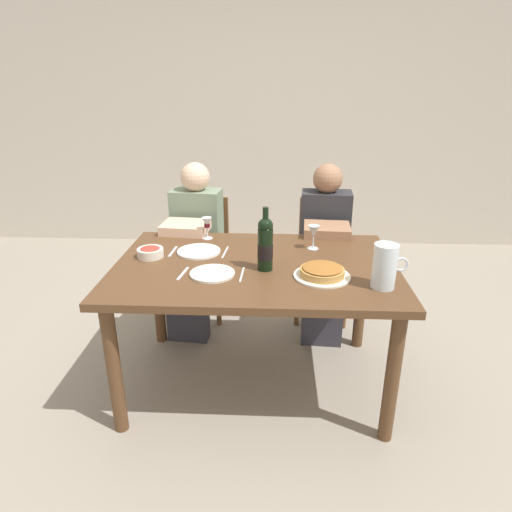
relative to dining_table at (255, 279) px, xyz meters
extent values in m
plane|color=gray|center=(0.00, 0.00, -0.67)|extent=(8.00, 8.00, 0.00)
cube|color=beige|center=(0.00, 2.53, 0.73)|extent=(8.00, 0.10, 2.80)
cube|color=brown|center=(0.00, 0.00, 0.07)|extent=(1.50, 1.00, 0.04)
cylinder|color=brown|center=(-0.67, -0.42, -0.31)|extent=(0.07, 0.07, 0.72)
cylinder|color=brown|center=(0.67, -0.42, -0.31)|extent=(0.07, 0.07, 0.72)
cylinder|color=brown|center=(-0.67, 0.42, -0.31)|extent=(0.07, 0.07, 0.72)
cylinder|color=brown|center=(0.67, 0.42, -0.31)|extent=(0.07, 0.07, 0.72)
cylinder|color=black|center=(0.05, -0.08, 0.20)|extent=(0.08, 0.08, 0.22)
sphere|color=black|center=(0.05, -0.08, 0.33)|extent=(0.08, 0.08, 0.08)
cylinder|color=black|center=(0.05, -0.08, 0.38)|extent=(0.03, 0.03, 0.09)
cylinder|color=black|center=(0.05, -0.08, 0.19)|extent=(0.08, 0.08, 0.08)
cylinder|color=silver|center=(0.62, -0.26, 0.20)|extent=(0.11, 0.11, 0.21)
cylinder|color=silver|center=(0.62, -0.26, 0.16)|extent=(0.10, 0.10, 0.13)
torus|color=silver|center=(0.69, -0.26, 0.21)|extent=(0.07, 0.01, 0.07)
cylinder|color=silver|center=(0.34, -0.16, 0.10)|extent=(0.28, 0.28, 0.01)
cylinder|color=#C18E47|center=(0.34, -0.16, 0.12)|extent=(0.22, 0.22, 0.03)
ellipsoid|color=#9E6028|center=(0.34, -0.16, 0.14)|extent=(0.20, 0.20, 0.02)
cylinder|color=silver|center=(-0.59, 0.07, 0.12)|extent=(0.14, 0.14, 0.05)
ellipsoid|color=#B2382D|center=(-0.59, 0.07, 0.13)|extent=(0.12, 0.12, 0.03)
cylinder|color=silver|center=(-0.32, 0.39, 0.09)|extent=(0.06, 0.06, 0.00)
cylinder|color=silver|center=(-0.32, 0.39, 0.13)|extent=(0.01, 0.01, 0.07)
cone|color=silver|center=(-0.32, 0.39, 0.20)|extent=(0.06, 0.06, 0.06)
cylinder|color=#470A14|center=(-0.32, 0.39, 0.18)|extent=(0.03, 0.03, 0.02)
cylinder|color=silver|center=(0.32, 0.24, 0.09)|extent=(0.06, 0.06, 0.00)
cylinder|color=silver|center=(0.32, 0.24, 0.13)|extent=(0.01, 0.01, 0.07)
cone|color=silver|center=(0.32, 0.24, 0.20)|extent=(0.07, 0.07, 0.07)
cylinder|color=white|center=(-0.33, 0.15, 0.10)|extent=(0.25, 0.25, 0.01)
cylinder|color=silver|center=(-0.21, -0.15, 0.10)|extent=(0.23, 0.23, 0.01)
cube|color=silver|center=(-0.48, 0.15, 0.09)|extent=(0.02, 0.16, 0.00)
cube|color=silver|center=(-0.18, 0.15, 0.09)|extent=(0.02, 0.18, 0.00)
cube|color=silver|center=(-0.06, -0.15, 0.09)|extent=(0.02, 0.18, 0.00)
cube|color=silver|center=(-0.36, -0.15, 0.09)|extent=(0.04, 0.16, 0.00)
cube|color=brown|center=(-0.45, 0.83, -0.21)|extent=(0.44, 0.44, 0.02)
cube|color=brown|center=(-0.43, 1.02, 0.00)|extent=(0.36, 0.06, 0.40)
cylinder|color=brown|center=(-0.64, 0.68, -0.44)|extent=(0.04, 0.04, 0.45)
cylinder|color=brown|center=(-0.30, 0.65, -0.44)|extent=(0.04, 0.04, 0.45)
cylinder|color=brown|center=(-0.60, 1.02, -0.44)|extent=(0.04, 0.04, 0.45)
cylinder|color=brown|center=(-0.26, 0.98, -0.44)|extent=(0.04, 0.04, 0.45)
cube|color=gray|center=(-0.45, 0.79, 0.05)|extent=(0.36, 0.23, 0.50)
sphere|color=beige|center=(-0.45, 0.79, 0.39)|extent=(0.20, 0.20, 0.20)
cube|color=#33333D|center=(-0.47, 0.60, -0.20)|extent=(0.34, 0.41, 0.14)
cube|color=#33333D|center=(-0.48, 0.45, -0.47)|extent=(0.28, 0.15, 0.40)
cube|color=beige|center=(-0.48, 0.51, 0.12)|extent=(0.31, 0.27, 0.06)
cube|color=brown|center=(0.45, 0.83, -0.21)|extent=(0.43, 0.43, 0.02)
cube|color=brown|center=(0.46, 1.01, 0.00)|extent=(0.36, 0.05, 0.40)
cylinder|color=brown|center=(0.27, 0.67, -0.44)|extent=(0.04, 0.04, 0.45)
cylinder|color=brown|center=(0.61, 0.64, -0.44)|extent=(0.04, 0.04, 0.45)
cylinder|color=brown|center=(0.29, 1.01, -0.44)|extent=(0.04, 0.04, 0.45)
cylinder|color=brown|center=(0.63, 0.98, -0.44)|extent=(0.04, 0.04, 0.45)
cube|color=#2D2D33|center=(0.45, 0.79, 0.05)|extent=(0.35, 0.22, 0.50)
sphere|color=#9E7051|center=(0.45, 0.79, 0.39)|extent=(0.20, 0.20, 0.20)
cube|color=#33333D|center=(0.44, 0.60, -0.20)|extent=(0.33, 0.40, 0.14)
cube|color=#33333D|center=(0.43, 0.45, -0.47)|extent=(0.28, 0.14, 0.40)
cube|color=#9E7051|center=(0.43, 0.51, 0.12)|extent=(0.30, 0.26, 0.06)
camera|label=1|loc=(0.10, -2.18, 1.00)|focal=30.96mm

